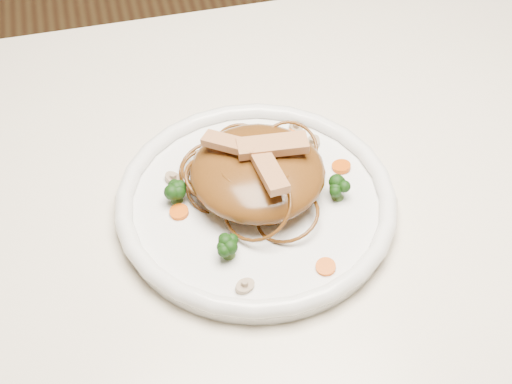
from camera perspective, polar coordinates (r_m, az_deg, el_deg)
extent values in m
cube|color=beige|center=(0.84, 4.88, -1.08)|extent=(1.20, 0.80, 0.04)
cylinder|color=white|center=(0.80, 0.00, -1.08)|extent=(0.33, 0.33, 0.02)
ellipsoid|color=#5C3111|center=(0.78, 0.13, 1.62)|extent=(0.15, 0.15, 0.05)
cube|color=tan|center=(0.76, 1.33, 3.72)|extent=(0.08, 0.03, 0.01)
cube|color=tan|center=(0.77, -2.10, 3.87)|extent=(0.06, 0.05, 0.01)
cube|color=tan|center=(0.74, 1.05, 1.70)|extent=(0.03, 0.07, 0.01)
cylinder|color=#CD5207|center=(0.86, 2.67, 4.50)|extent=(0.02, 0.02, 0.00)
cylinder|color=#CD5207|center=(0.78, -6.15, -1.60)|extent=(0.03, 0.03, 0.00)
cylinder|color=#CD5207|center=(0.83, 6.80, 2.03)|extent=(0.02, 0.02, 0.00)
cylinder|color=#CD5207|center=(0.85, -3.22, 3.92)|extent=(0.02, 0.02, 0.00)
cylinder|color=#CD5207|center=(0.73, 5.57, -5.96)|extent=(0.03, 0.03, 0.00)
cylinder|color=gray|center=(0.71, -0.90, -7.51)|extent=(0.03, 0.03, 0.01)
cylinder|color=gray|center=(0.85, 4.53, 3.88)|extent=(0.03, 0.03, 0.01)
cylinder|color=gray|center=(0.81, -6.58, 1.02)|extent=(0.03, 0.03, 0.01)
cylinder|color=gray|center=(0.87, 3.19, 5.06)|extent=(0.02, 0.02, 0.01)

